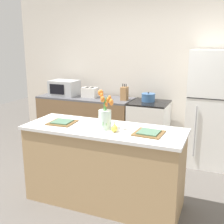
{
  "coord_description": "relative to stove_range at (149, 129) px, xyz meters",
  "views": [
    {
      "loc": [
        1.21,
        -2.71,
        1.83
      ],
      "look_at": [
        0.0,
        0.25,
        1.03
      ],
      "focal_mm": 45.0,
      "sensor_mm": 36.0,
      "label": 1
    }
  ],
  "objects": [
    {
      "name": "kitchen_island",
      "position": [
        -0.1,
        -1.6,
        0.01
      ],
      "size": [
        1.8,
        0.66,
        0.91
      ],
      "color": "tan",
      "rests_on": "ground_plane"
    },
    {
      "name": "knife_block",
      "position": [
        -0.43,
        0.0,
        0.56
      ],
      "size": [
        0.1,
        0.14,
        0.27
      ],
      "color": "#A37547",
      "rests_on": "back_counter"
    },
    {
      "name": "toaster",
      "position": [
        -1.08,
        0.01,
        0.53
      ],
      "size": [
        0.28,
        0.18,
        0.17
      ],
      "color": "silver",
      "rests_on": "back_counter"
    },
    {
      "name": "stove_range",
      "position": [
        0.0,
        0.0,
        0.0
      ],
      "size": [
        0.6,
        0.61,
        0.89
      ],
      "color": "silver",
      "rests_on": "ground_plane"
    },
    {
      "name": "back_counter",
      "position": [
        -1.16,
        0.0,
        0.0
      ],
      "size": [
        1.68,
        0.6,
        0.89
      ],
      "color": "brown",
      "rests_on": "ground_plane"
    },
    {
      "name": "ground_plane",
      "position": [
        -0.1,
        -1.6,
        -0.44
      ],
      "size": [
        10.0,
        10.0,
        0.0
      ],
      "primitive_type": "plane",
      "color": "#59544F"
    },
    {
      "name": "flower_vase",
      "position": [
        -0.07,
        -1.63,
        0.61
      ],
      "size": [
        0.18,
        0.2,
        0.43
      ],
      "color": "silver",
      "rests_on": "kitchen_island"
    },
    {
      "name": "pear_figurine",
      "position": [
        0.07,
        -1.7,
        0.51
      ],
      "size": [
        0.07,
        0.07,
        0.11
      ],
      "color": "#E5CC4C",
      "rests_on": "kitchen_island"
    },
    {
      "name": "cooking_pot",
      "position": [
        -0.04,
        0.05,
        0.51
      ],
      "size": [
        0.22,
        0.22,
        0.15
      ],
      "color": "#386093",
      "rests_on": "stove_range"
    },
    {
      "name": "plate_setting_right",
      "position": [
        0.42,
        -1.62,
        0.47
      ],
      "size": [
        0.31,
        0.31,
        0.02
      ],
      "color": "brown",
      "rests_on": "kitchen_island"
    },
    {
      "name": "back_wall",
      "position": [
        -0.1,
        0.4,
        0.91
      ],
      "size": [
        5.2,
        0.08,
        2.7
      ],
      "color": "silver",
      "rests_on": "ground_plane"
    },
    {
      "name": "refrigerator",
      "position": [
        0.95,
        0.0,
        0.42
      ],
      "size": [
        0.68,
        0.67,
        1.72
      ],
      "color": "white",
      "rests_on": "ground_plane"
    },
    {
      "name": "microwave",
      "position": [
        -1.58,
        -0.0,
        0.58
      ],
      "size": [
        0.48,
        0.37,
        0.27
      ],
      "color": "#B7BABC",
      "rests_on": "back_counter"
    },
    {
      "name": "plate_setting_left",
      "position": [
        -0.62,
        -1.62,
        0.47
      ],
      "size": [
        0.31,
        0.31,
        0.02
      ],
      "color": "brown",
      "rests_on": "kitchen_island"
    }
  ]
}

